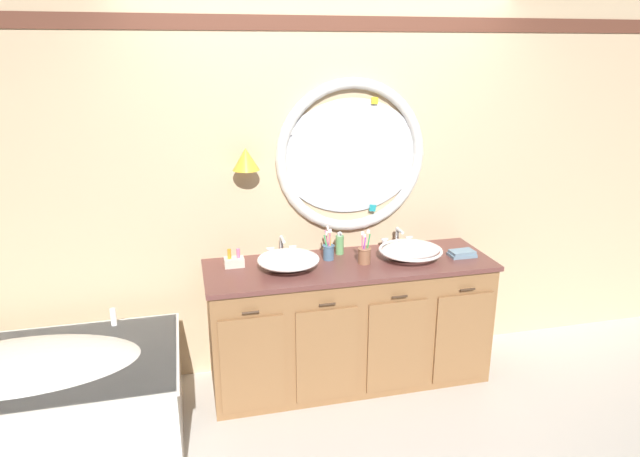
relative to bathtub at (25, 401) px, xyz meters
name	(u,v)px	position (x,y,z in m)	size (l,w,h in m)	color
ground_plane	(346,399)	(1.85, 0.07, -0.34)	(14.00, 14.00, 0.00)	silver
back_wall_assembly	(325,182)	(1.86, 0.65, 0.98)	(6.40, 0.26, 2.60)	#D6B78E
vanity_counter	(349,321)	(1.94, 0.32, 0.09)	(1.87, 0.63, 0.85)	olive
bathtub	(25,401)	(0.00, 0.00, 0.00)	(1.67, 0.91, 0.66)	white
sink_basin_left	(288,260)	(1.53, 0.30, 0.57)	(0.39, 0.39, 0.13)	white
sink_basin_right	(411,250)	(2.35, 0.30, 0.57)	(0.42, 0.42, 0.12)	white
faucet_set_left	(282,249)	(1.53, 0.54, 0.57)	(0.20, 0.12, 0.15)	silver
faucet_set_right	(397,239)	(2.35, 0.54, 0.57)	(0.23, 0.12, 0.15)	silver
toothbrush_holder_left	(329,251)	(1.82, 0.42, 0.57)	(0.08, 0.08, 0.22)	slate
toothbrush_holder_right	(364,255)	(2.03, 0.29, 0.57)	(0.09, 0.09, 0.23)	#996647
soap_dispenser	(340,244)	(1.92, 0.50, 0.58)	(0.06, 0.06, 0.16)	#6BAD66
folded_hand_towel	(462,254)	(2.70, 0.26, 0.53)	(0.17, 0.11, 0.04)	#7593A8
toiletry_basket	(234,261)	(1.20, 0.44, 0.54)	(0.13, 0.09, 0.12)	beige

